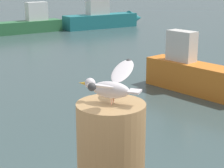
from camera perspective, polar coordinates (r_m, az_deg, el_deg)
name	(u,v)px	position (r m, az deg, el deg)	size (l,w,h in m)	color
mooring_post	(111,167)	(2.48, -0.15, -12.06)	(0.42, 0.42, 0.84)	brown
seagull	(110,85)	(2.28, -0.24, -0.09)	(0.39, 0.65, 0.21)	tan
boat_teal	(106,19)	(24.52, -0.89, 9.52)	(5.12, 3.87, 1.78)	#1E7075
boat_green	(23,24)	(22.65, -12.85, 8.49)	(4.19, 3.41, 1.75)	#2D6B3D
boat_orange	(200,76)	(10.98, 12.81, 1.21)	(2.99, 3.12, 1.67)	orange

